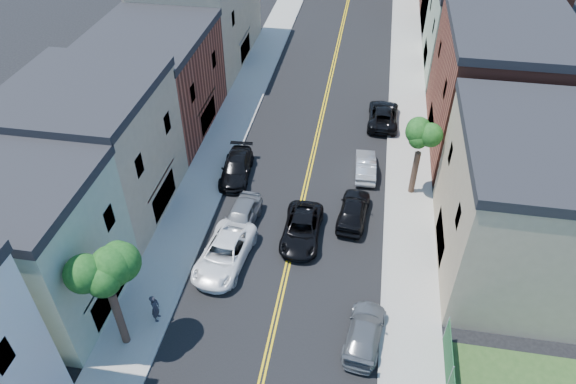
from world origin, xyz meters
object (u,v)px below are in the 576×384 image
at_px(black_suv_lane, 302,229).
at_px(pedestrian_left, 155,308).
at_px(silver_car_right, 366,166).
at_px(dark_car_right_far, 383,115).
at_px(grey_car_left, 241,217).
at_px(black_car_right, 353,210).
at_px(white_pickup, 224,253).
at_px(black_car_left, 237,168).
at_px(grey_car_right, 365,332).

xyz_separation_m(black_suv_lane, pedestrian_left, (-7.20, -8.19, 0.36)).
bearing_deg(pedestrian_left, silver_car_right, -39.78).
xyz_separation_m(dark_car_right_far, black_suv_lane, (-5.00, -15.79, -0.03)).
relative_size(grey_car_left, dark_car_right_far, 0.87).
height_order(grey_car_left, black_suv_lane, grey_car_left).
xyz_separation_m(black_car_right, dark_car_right_far, (1.70, 13.33, -0.05)).
bearing_deg(black_car_right, dark_car_right_far, -92.28).
distance_m(white_pickup, dark_car_right_far, 21.20).
xyz_separation_m(grey_car_left, black_car_left, (-1.70, 5.52, -0.06)).
height_order(black_car_left, silver_car_right, black_car_left).
bearing_deg(pedestrian_left, black_suv_lane, -46.69).
distance_m(black_car_right, silver_car_right, 5.53).
bearing_deg(pedestrian_left, grey_car_right, -92.17).
bearing_deg(grey_car_left, pedestrian_left, -103.32).
relative_size(dark_car_right_far, black_suv_lane, 1.04).
xyz_separation_m(black_car_right, black_suv_lane, (-3.30, -2.46, -0.08)).
bearing_deg(black_suv_lane, black_car_left, 134.90).
height_order(grey_car_right, black_car_right, black_car_right).
height_order(black_car_right, silver_car_right, black_car_right).
relative_size(silver_car_right, dark_car_right_far, 0.78).
bearing_deg(grey_car_left, grey_car_right, -36.44).
bearing_deg(silver_car_right, black_suv_lane, 60.93).
relative_size(dark_car_right_far, pedestrian_left, 2.92).
xyz_separation_m(black_car_left, dark_car_right_far, (11.00, 9.84, 0.01)).
bearing_deg(black_car_right, black_car_left, -15.59).
bearing_deg(black_suv_lane, dark_car_right_far, 72.09).
height_order(black_car_left, black_car_right, black_car_right).
bearing_deg(pedestrian_left, white_pickup, -33.20).
bearing_deg(silver_car_right, grey_car_left, 39.47).
height_order(grey_car_left, dark_car_right_far, grey_car_left).
relative_size(white_pickup, silver_car_right, 1.36).
height_order(dark_car_right_far, pedestrian_left, pedestrian_left).
distance_m(black_car_left, dark_car_right_far, 14.76).
relative_size(black_car_right, silver_car_right, 1.12).
height_order(white_pickup, dark_car_right_far, white_pickup).
bearing_deg(silver_car_right, grey_car_right, 89.67).
distance_m(black_suv_lane, pedestrian_left, 10.91).
xyz_separation_m(white_pickup, grey_car_right, (9.17, -4.39, -0.13)).
bearing_deg(black_suv_lane, black_car_right, 36.36).
distance_m(black_car_right, pedestrian_left, 14.96).
height_order(black_suv_lane, pedestrian_left, pedestrian_left).
xyz_separation_m(white_pickup, grey_car_left, (0.23, 3.57, 0.00)).
relative_size(grey_car_left, pedestrian_left, 2.53).
height_order(white_pickup, pedestrian_left, pedestrian_left).
distance_m(black_car_left, silver_car_right, 10.06).
distance_m(grey_car_left, dark_car_right_far, 17.95).
relative_size(silver_car_right, black_suv_lane, 0.81).
distance_m(white_pickup, black_car_right, 9.63).
distance_m(grey_car_right, silver_car_right, 15.51).
bearing_deg(black_car_left, grey_car_right, -55.48).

